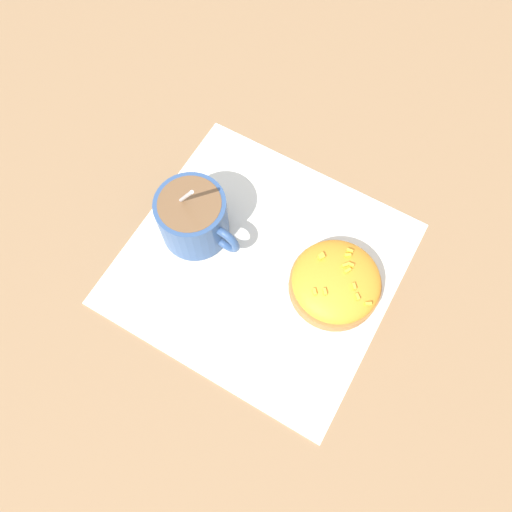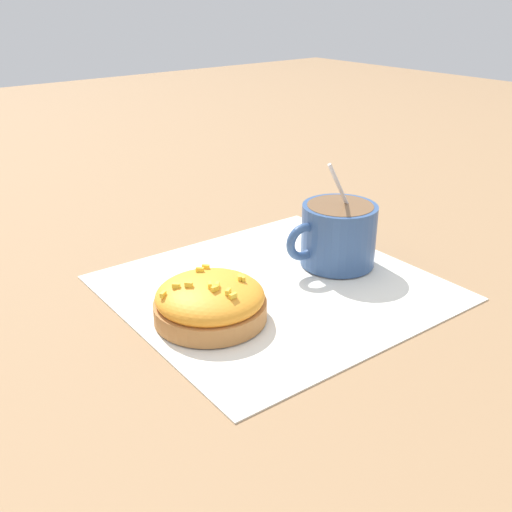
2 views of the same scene
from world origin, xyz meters
TOP-DOWN VIEW (x-y plane):
  - ground_plane at (0.00, 0.00)m, footprint 3.00×3.00m
  - paper_napkin at (0.00, 0.00)m, footprint 0.31×0.30m
  - coffee_cup at (-0.09, -0.00)m, footprint 0.11×0.08m
  - frosted_pastry at (0.09, 0.01)m, footprint 0.10×0.10m

SIDE VIEW (x-z plane):
  - ground_plane at x=0.00m, z-range 0.00..0.00m
  - paper_napkin at x=0.00m, z-range 0.00..0.00m
  - frosted_pastry at x=0.09m, z-range 0.00..0.04m
  - coffee_cup at x=-0.09m, z-range -0.02..0.10m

